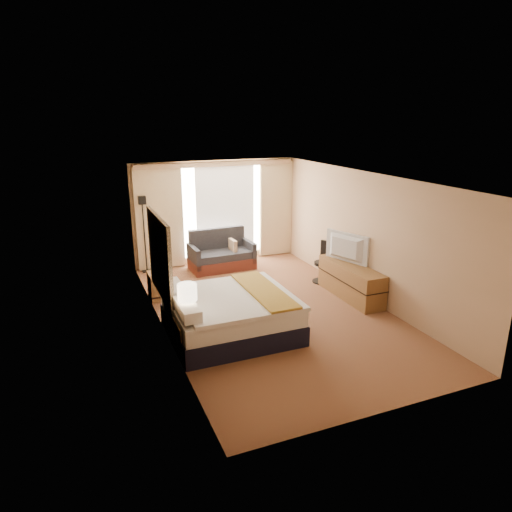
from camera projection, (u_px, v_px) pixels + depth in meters
name	position (u px, v px, depth m)	size (l,w,h in m)	color
floor	(271.00, 310.00, 8.96)	(4.20, 7.00, 0.02)	#551B18
ceiling	(272.00, 177.00, 8.19)	(4.20, 7.00, 0.02)	white
wall_back	(215.00, 212.00, 11.66)	(4.20, 0.02, 2.60)	tan
wall_front	(390.00, 321.00, 5.48)	(4.20, 0.02, 2.60)	tan
wall_left	(160.00, 259.00, 7.81)	(0.02, 7.00, 2.60)	tan
wall_right	(365.00, 236.00, 9.33)	(0.02, 7.00, 2.60)	tan
headboard	(160.00, 257.00, 8.01)	(0.06, 1.85, 1.50)	black
nightstand_left	(191.00, 337.00, 7.27)	(0.45, 0.52, 0.55)	olive
nightstand_right	(160.00, 286.00, 9.48)	(0.45, 0.52, 0.55)	olive
media_dresser	(351.00, 281.00, 9.52)	(0.50, 1.80, 0.70)	olive
window	(225.00, 210.00, 11.72)	(2.30, 0.02, 2.30)	silver
curtains	(216.00, 208.00, 11.53)	(4.12, 0.19, 2.56)	beige
bed	(230.00, 314.00, 7.89)	(2.09, 1.91, 1.01)	black
loveseat	(221.00, 256.00, 11.34)	(1.58, 0.89, 0.97)	#5C251A
floor_lamp	(143.00, 219.00, 10.81)	(0.24, 0.24, 1.86)	black
desk_chair	(324.00, 264.00, 10.39)	(0.47, 0.47, 0.94)	black
lamp_left	(187.00, 293.00, 7.02)	(0.30, 0.30, 0.64)	black
lamp_right	(158.00, 250.00, 9.31)	(0.29, 0.29, 0.61)	black
tissue_box	(188.00, 317.00, 7.22)	(0.12, 0.12, 0.11)	#7F9FC5
telephone	(165.00, 270.00, 9.46)	(0.17, 0.13, 0.07)	black
television	(344.00, 248.00, 9.53)	(1.07, 0.14, 0.62)	black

